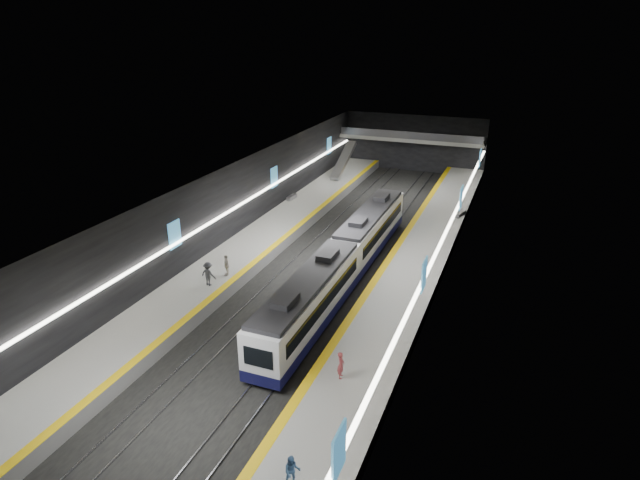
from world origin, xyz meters
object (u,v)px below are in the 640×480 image
at_px(bench_right_far, 460,214).
at_px(passenger_right_a, 341,365).
at_px(passenger_right_b, 292,471).
at_px(passenger_left_a, 227,265).
at_px(bench_left_far, 292,197).
at_px(train, 344,259).
at_px(passenger_left_b, 208,274).
at_px(escalator, 343,160).

distance_m(bench_right_far, passenger_right_a, 30.89).
bearing_deg(passenger_right_b, passenger_left_a, 101.41).
height_order(bench_left_far, passenger_right_b, passenger_right_b).
distance_m(train, passenger_left_a, 9.51).
distance_m(passenger_right_a, passenger_left_b, 15.30).
bearing_deg(escalator, bench_right_far, -33.55).
bearing_deg(passenger_left_a, passenger_left_b, -32.32).
bearing_deg(train, passenger_right_a, -71.64).
height_order(passenger_right_a, passenger_left_b, passenger_left_b).
height_order(passenger_right_b, passenger_left_a, passenger_left_a).
bearing_deg(passenger_right_b, escalator, 80.04).
distance_m(train, passenger_right_a, 13.99).
relative_size(train, passenger_left_b, 15.49).
bearing_deg(passenger_left_a, escalator, 161.30).
distance_m(passenger_right_b, passenger_left_b, 20.83).
bearing_deg(train, passenger_right_b, -76.90).
bearing_deg(escalator, passenger_left_b, -88.45).
bearing_deg(bench_right_far, escalator, 162.00).
distance_m(bench_left_far, passenger_left_a, 20.50).
relative_size(escalator, bench_left_far, 4.41).
height_order(passenger_right_a, passenger_right_b, passenger_right_a).
height_order(bench_right_far, passenger_left_a, passenger_left_a).
bearing_deg(train, passenger_left_b, -146.45).
bearing_deg(passenger_right_b, bench_right_far, 60.44).
height_order(passenger_right_a, passenger_left_a, passenger_left_a).
bearing_deg(passenger_right_a, escalator, 5.49).
bearing_deg(passenger_left_b, escalator, -83.82).
relative_size(bench_left_far, passenger_left_b, 0.94).
xyz_separation_m(passenger_left_a, passenger_left_b, (-0.41, -2.05, 0.07)).
height_order(bench_left_far, passenger_left_a, passenger_left_a).
relative_size(bench_right_far, passenger_right_b, 1.24).
distance_m(bench_left_far, passenger_right_b, 41.31).
distance_m(passenger_right_b, passenger_left_a, 22.14).
xyz_separation_m(train, passenger_left_b, (-9.06, -6.01, -0.23)).
bearing_deg(passenger_right_b, passenger_left_b, 105.77).
bearing_deg(bench_right_far, passenger_right_b, -77.43).
xyz_separation_m(passenger_right_b, passenger_left_b, (-14.04, 15.40, 0.18)).
relative_size(bench_left_far, bench_right_far, 0.93).
bearing_deg(escalator, train, -70.83).
bearing_deg(passenger_left_a, bench_right_far, 122.82).
xyz_separation_m(passenger_right_b, passenger_left_a, (-13.63, 17.45, 0.12)).
height_order(bench_right_far, passenger_left_b, passenger_left_b).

